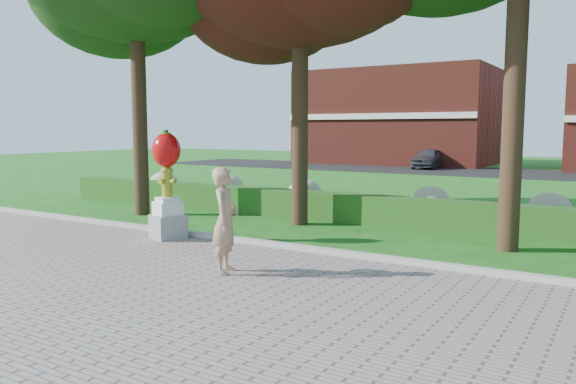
% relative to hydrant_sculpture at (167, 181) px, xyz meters
% --- Properties ---
extents(ground, '(100.00, 100.00, 0.00)m').
position_rel_hydrant_sculpture_xyz_m(ground, '(3.53, -2.50, -1.38)').
color(ground, '#165A16').
rests_on(ground, ground).
extents(curb, '(40.00, 0.18, 0.15)m').
position_rel_hydrant_sculpture_xyz_m(curb, '(3.53, 0.50, -1.31)').
color(curb, '#ADADA5').
rests_on(curb, ground).
extents(lawn_hedge, '(24.00, 0.70, 0.80)m').
position_rel_hydrant_sculpture_xyz_m(lawn_hedge, '(3.53, 4.50, -0.98)').
color(lawn_hedge, '#164D16').
rests_on(lawn_hedge, ground).
extents(hydrangea_row, '(20.10, 1.10, 0.99)m').
position_rel_hydrant_sculpture_xyz_m(hydrangea_row, '(4.10, 5.50, -0.83)').
color(hydrangea_row, '#BABC8F').
rests_on(hydrangea_row, ground).
extents(street, '(50.00, 8.00, 0.02)m').
position_rel_hydrant_sculpture_xyz_m(street, '(3.53, 25.50, -1.37)').
color(street, black).
rests_on(street, ground).
extents(building_left, '(14.00, 8.00, 7.00)m').
position_rel_hydrant_sculpture_xyz_m(building_left, '(-6.47, 31.50, 2.12)').
color(building_left, maroon).
rests_on(building_left, ground).
extents(hydrant_sculpture, '(0.89, 0.89, 2.54)m').
position_rel_hydrant_sculpture_xyz_m(hydrant_sculpture, '(0.00, 0.00, 0.00)').
color(hydrant_sculpture, gray).
rests_on(hydrant_sculpture, walkway).
extents(woman, '(0.70, 0.82, 1.90)m').
position_rel_hydrant_sculpture_xyz_m(woman, '(3.14, -1.82, -0.40)').
color(woman, tan).
rests_on(woman, walkway).
extents(parked_car, '(1.68, 3.96, 1.33)m').
position_rel_hydrant_sculpture_xyz_m(parked_car, '(-2.37, 26.84, -0.70)').
color(parked_car, '#3D3E44').
rests_on(parked_car, street).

